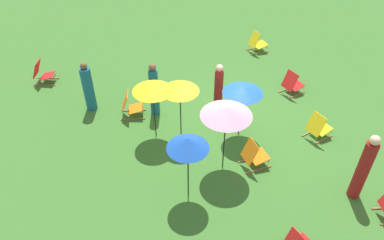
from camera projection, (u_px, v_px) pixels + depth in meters
ground_plane at (230, 126)px, 11.20m from camera, size 40.00×40.00×0.00m
deckchair_0 at (130, 106)px, 11.37m from camera, size 0.62×0.84×0.83m
deckchair_4 at (257, 43)px, 14.53m from camera, size 0.55×0.80×0.83m
deckchair_5 at (254, 155)px, 9.71m from camera, size 0.54×0.80×0.83m
deckchair_6 at (292, 84)px, 12.30m from camera, size 0.66×0.86×0.83m
deckchair_7 at (42, 73)px, 12.82m from camera, size 0.68×0.87×0.83m
deckchair_8 at (318, 127)px, 10.58m from camera, size 0.66×0.86×0.83m
umbrella_0 at (188, 143)px, 8.09m from camera, size 0.96×0.96×1.86m
umbrella_1 at (243, 90)px, 9.95m from camera, size 1.10×1.10×1.67m
umbrella_2 at (180, 87)px, 9.84m from camera, size 1.03×1.03×1.80m
umbrella_3 at (152, 86)px, 9.80m from camera, size 1.08×1.08×1.86m
umbrella_4 at (226, 112)px, 8.77m from camera, size 1.25×1.25×1.96m
person_0 at (88, 88)px, 11.40m from camera, size 0.46×0.46×1.66m
person_1 at (363, 169)px, 8.59m from camera, size 0.33×0.33×1.91m
person_2 at (154, 90)px, 11.17m from camera, size 0.37×0.37×1.76m
person_3 at (218, 90)px, 11.26m from camera, size 0.28×0.28×1.68m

